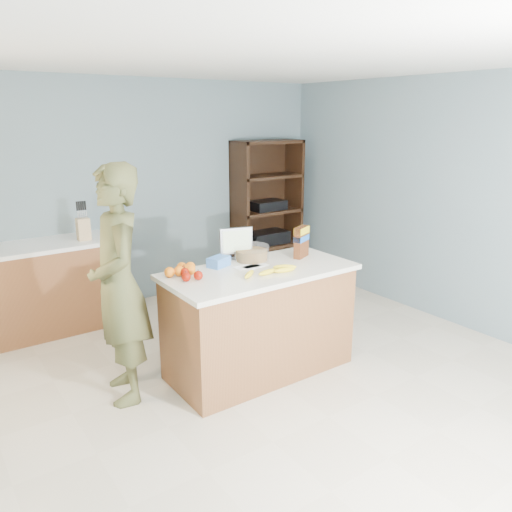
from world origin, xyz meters
TOP-DOWN VIEW (x-y plane):
  - floor at (0.00, 0.00)m, footprint 4.50×5.00m
  - walls at (0.00, 0.00)m, footprint 4.52×5.02m
  - counter_peninsula at (0.00, 0.30)m, footprint 1.56×0.76m
  - back_cabinet at (-1.20, 2.20)m, footprint 1.24×0.62m
  - shelving_unit at (1.55, 2.35)m, footprint 0.90×0.40m
  - person at (-1.07, 0.58)m, footprint 0.54×0.72m
  - knife_block at (-0.86, 2.11)m, footprint 0.12×0.10m
  - envelopes at (-0.01, 0.40)m, footprint 0.29×0.16m
  - bananas at (0.02, 0.16)m, footprint 0.52×0.18m
  - apples at (-0.58, 0.43)m, footprint 0.16×0.25m
  - oranges at (-0.57, 0.53)m, footprint 0.28×0.18m
  - blue_carton at (-0.23, 0.56)m, footprint 0.21×0.18m
  - salad_bowl at (0.10, 0.56)m, footprint 0.30×0.30m
  - tv at (-0.01, 0.64)m, footprint 0.28×0.12m
  - cereal_box at (0.51, 0.38)m, footprint 0.19×0.14m

SIDE VIEW (x-z plane):
  - floor at x=0.00m, z-range -0.01..0.01m
  - counter_peninsula at x=0.00m, z-range -0.03..0.87m
  - back_cabinet at x=-1.20m, z-range 0.00..0.90m
  - shelving_unit at x=1.55m, z-range -0.04..1.76m
  - person at x=-1.07m, z-range 0.00..1.79m
  - envelopes at x=-0.01m, z-range 0.90..0.90m
  - bananas at x=0.02m, z-range 0.90..0.94m
  - apples at x=-0.58m, z-range 0.90..0.97m
  - blue_carton at x=-0.23m, z-range 0.90..0.98m
  - oranges at x=-0.57m, z-range 0.90..0.98m
  - salad_bowl at x=0.10m, z-range 0.89..1.02m
  - knife_block at x=-0.86m, z-range 0.86..1.17m
  - cereal_box at x=0.51m, z-range 0.92..1.19m
  - tv at x=-0.01m, z-range 0.92..1.20m
  - walls at x=0.00m, z-range 0.40..2.91m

